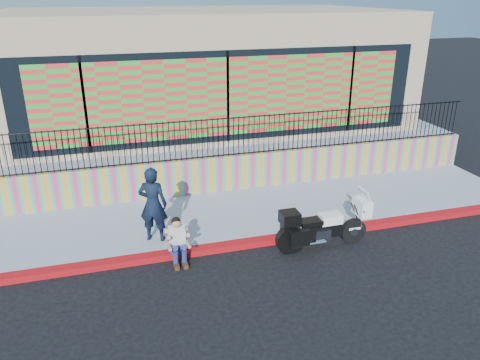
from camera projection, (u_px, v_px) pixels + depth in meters
name	position (u px, v px, depth m)	size (l,w,h in m)	color
ground	(271.00, 243.00, 11.76)	(90.00, 90.00, 0.00)	black
red_curb	(271.00, 240.00, 11.73)	(16.00, 0.30, 0.15)	#AD0C18
sidewalk	(251.00, 212.00, 13.20)	(16.00, 3.00, 0.15)	#949AB2
mural_wall	(236.00, 172.00, 14.39)	(16.00, 0.20, 1.10)	#E53C72
metal_fence	(236.00, 136.00, 13.96)	(15.80, 0.04, 1.20)	black
elevated_platform	(202.00, 130.00, 18.96)	(16.00, 10.00, 1.25)	#949AB2
storefront_building	(201.00, 65.00, 17.78)	(14.00, 8.06, 4.00)	tan
police_motorcycle	(322.00, 226.00, 11.31)	(2.32, 0.77, 1.45)	black
police_officer	(153.00, 204.00, 11.27)	(0.69, 0.45, 1.90)	black
seated_man	(178.00, 245.00, 10.77)	(0.54, 0.71, 1.06)	navy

